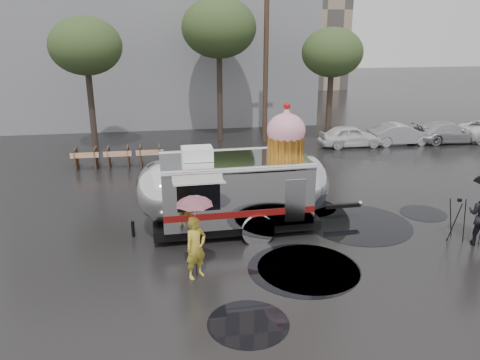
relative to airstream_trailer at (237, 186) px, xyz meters
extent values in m
plane|color=black|center=(1.05, -1.97, -1.50)|extent=(120.00, 120.00, 0.00)
cylinder|color=black|center=(6.91, 0.20, -1.50)|extent=(1.64, 1.64, 0.01)
cylinder|color=black|center=(-0.58, -5.28, -1.50)|extent=(1.91, 1.91, 0.01)
cylinder|color=black|center=(2.96, 1.46, -1.50)|extent=(2.03, 2.03, 0.01)
cylinder|color=black|center=(1.41, -3.03, -1.50)|extent=(3.14, 3.14, 0.01)
cylinder|color=black|center=(4.21, -0.31, -1.50)|extent=(3.59, 3.59, 0.01)
cylinder|color=black|center=(1.58, -3.01, -1.50)|extent=(2.91, 2.91, 0.01)
cube|color=slate|center=(-2.95, 22.03, 5.00)|extent=(22.00, 12.00, 13.00)
cylinder|color=#473323|center=(3.55, 12.03, 3.00)|extent=(0.28, 0.28, 9.00)
cylinder|color=#382D26|center=(-5.95, 11.03, 1.42)|extent=(0.32, 0.32, 5.85)
ellipsoid|color=#2C401F|center=(-5.95, 11.03, 4.02)|extent=(3.64, 3.64, 2.86)
cylinder|color=#382D26|center=(1.05, 13.03, 1.87)|extent=(0.32, 0.32, 6.75)
ellipsoid|color=#2C401F|center=(1.05, 13.03, 4.87)|extent=(4.20, 4.20, 3.30)
cylinder|color=#382D26|center=(7.05, 11.03, 1.20)|extent=(0.32, 0.32, 5.40)
ellipsoid|color=#2C401F|center=(7.05, 11.03, 3.60)|extent=(3.36, 3.36, 2.64)
cube|color=#473323|center=(-6.45, 8.03, -1.00)|extent=(0.08, 0.80, 1.00)
cube|color=#473323|center=(-5.55, 8.03, -1.00)|extent=(0.08, 0.80, 1.00)
cube|color=#E5590C|center=(-6.00, 7.65, -0.75)|extent=(1.30, 0.04, 0.25)
cube|color=#473323|center=(-4.95, 8.03, -1.00)|extent=(0.08, 0.80, 1.00)
cube|color=#473323|center=(-4.05, 8.03, -1.00)|extent=(0.08, 0.80, 1.00)
cube|color=#E5590C|center=(-4.50, 7.65, -0.75)|extent=(1.30, 0.04, 0.25)
cube|color=#473323|center=(-3.45, 8.03, -1.00)|extent=(0.08, 0.80, 1.00)
cube|color=#473323|center=(-2.55, 8.03, -1.00)|extent=(0.08, 0.80, 1.00)
cube|color=#E5590C|center=(-3.00, 7.65, -0.75)|extent=(1.30, 0.04, 0.25)
imported|color=silver|center=(8.05, 10.03, -0.80)|extent=(4.00, 1.80, 1.40)
imported|color=#B2B2B7|center=(11.05, 10.03, -0.80)|extent=(4.00, 1.80, 1.40)
imported|color=#B2B2B7|center=(14.05, 10.03, -0.78)|extent=(4.20, 1.80, 1.44)
cube|color=silver|center=(-0.10, 0.00, 0.00)|extent=(4.78, 2.59, 1.93)
ellipsoid|color=silver|center=(2.26, 0.07, 0.00)|extent=(1.67, 2.51, 1.93)
ellipsoid|color=silver|center=(-2.46, -0.06, 0.00)|extent=(1.67, 2.51, 1.93)
cube|color=black|center=(-0.10, 0.00, -1.13)|extent=(5.41, 2.28, 0.32)
cylinder|color=black|center=(0.47, -1.09, -1.13)|extent=(0.76, 0.26, 0.75)
cylinder|color=black|center=(0.41, 1.12, -1.13)|extent=(0.76, 0.26, 0.75)
cylinder|color=silver|center=(0.47, -1.24, -1.07)|extent=(1.03, 0.13, 1.03)
cube|color=black|center=(3.76, 0.11, -0.97)|extent=(1.29, 0.16, 0.13)
sphere|color=silver|center=(4.40, 0.12, -0.91)|extent=(0.18, 0.18, 0.17)
cylinder|color=black|center=(-3.42, -0.08, -1.24)|extent=(0.11, 0.11, 0.54)
cube|color=#630D0C|center=(-0.07, -1.22, -0.49)|extent=(4.71, 0.15, 0.21)
cube|color=#630D0C|center=(-0.13, 1.23, -0.49)|extent=(4.71, 0.15, 0.21)
cube|color=black|center=(-1.35, -1.27, 0.16)|extent=(1.29, 0.06, 0.86)
cube|color=#B4B0A8|center=(-1.35, -1.53, 0.69)|extent=(1.51, 0.57, 0.15)
cube|color=silver|center=(1.65, -1.19, -0.16)|extent=(0.64, 0.05, 1.39)
cube|color=white|center=(-1.28, -0.03, 1.18)|extent=(0.98, 0.72, 0.41)
cylinder|color=#C67E27|center=(1.61, 0.05, 1.28)|extent=(1.14, 1.14, 0.64)
ellipsoid|color=pink|center=(1.61, 0.05, 1.80)|extent=(1.28, 1.28, 1.11)
cone|color=pink|center=(1.61, 0.05, 2.35)|extent=(0.55, 0.55, 0.43)
sphere|color=red|center=(1.61, 0.05, 2.59)|extent=(0.22, 0.22, 0.21)
imported|color=gold|center=(-1.59, -2.97, -0.63)|extent=(0.75, 0.69, 1.74)
imported|color=#CF7E95|center=(-1.59, -2.97, 0.46)|extent=(1.21, 1.21, 0.82)
cylinder|color=black|center=(-1.59, -2.97, -0.68)|extent=(0.02, 0.02, 1.65)
cylinder|color=black|center=(6.93, -2.05, -0.84)|extent=(0.11, 0.30, 1.35)
cylinder|color=black|center=(6.65, -1.75, -0.84)|extent=(0.31, 0.09, 1.35)
cylinder|color=black|center=(6.53, -2.14, -0.84)|extent=(0.22, 0.24, 1.35)
cube|color=black|center=(6.70, -1.98, -0.15)|extent=(0.14, 0.12, 0.10)
camera|label=1|loc=(-2.25, -14.28, 5.02)|focal=35.00mm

